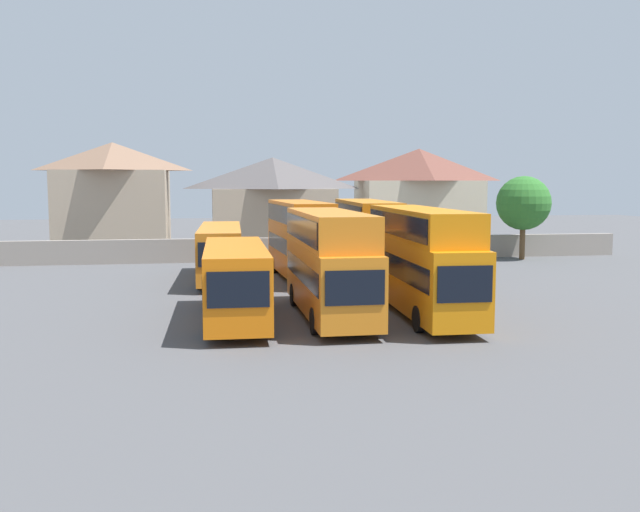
{
  "coord_description": "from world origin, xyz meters",
  "views": [
    {
      "loc": [
        -5.37,
        -29.86,
        6.09
      ],
      "look_at": [
        0.0,
        3.0,
        2.51
      ],
      "focal_mm": 38.86,
      "sensor_mm": 36.0,
      "label": 1
    }
  ],
  "objects_px": {
    "house_terrace_left": "(114,196)",
    "tree_left_of_lot": "(523,203)",
    "bus_3": "(421,255)",
    "house_terrace_centre": "(273,203)",
    "bus_1": "(235,278)",
    "bus_2": "(329,258)",
    "bus_6": "(367,234)",
    "bus_4": "(220,250)",
    "house_terrace_right": "(418,197)",
    "bus_5": "(300,235)"
  },
  "relations": [
    {
      "from": "house_terrace_left",
      "to": "tree_left_of_lot",
      "type": "relative_size",
      "value": 1.47
    },
    {
      "from": "bus_3",
      "to": "house_terrace_centre",
      "type": "distance_m",
      "value": 31.97
    },
    {
      "from": "bus_1",
      "to": "bus_2",
      "type": "height_order",
      "value": "bus_2"
    },
    {
      "from": "bus_6",
      "to": "house_terrace_left",
      "type": "bearing_deg",
      "value": -134.55
    },
    {
      "from": "bus_4",
      "to": "house_terrace_left",
      "type": "distance_m",
      "value": 21.34
    },
    {
      "from": "bus_6",
      "to": "house_terrace_right",
      "type": "relative_size",
      "value": 1.03
    },
    {
      "from": "bus_2",
      "to": "bus_6",
      "type": "bearing_deg",
      "value": 159.46
    },
    {
      "from": "bus_5",
      "to": "house_terrace_centre",
      "type": "relative_size",
      "value": 0.98
    },
    {
      "from": "bus_6",
      "to": "bus_5",
      "type": "bearing_deg",
      "value": -88.05
    },
    {
      "from": "bus_3",
      "to": "bus_4",
      "type": "bearing_deg",
      "value": -144.0
    },
    {
      "from": "house_terrace_left",
      "to": "house_terrace_right",
      "type": "bearing_deg",
      "value": 1.19
    },
    {
      "from": "house_terrace_centre",
      "to": "bus_2",
      "type": "bearing_deg",
      "value": -90.86
    },
    {
      "from": "bus_6",
      "to": "tree_left_of_lot",
      "type": "relative_size",
      "value": 1.81
    },
    {
      "from": "bus_3",
      "to": "bus_5",
      "type": "height_order",
      "value": "bus_3"
    },
    {
      "from": "bus_4",
      "to": "bus_5",
      "type": "height_order",
      "value": "bus_5"
    },
    {
      "from": "bus_6",
      "to": "house_terrace_left",
      "type": "distance_m",
      "value": 26.58
    },
    {
      "from": "house_terrace_left",
      "to": "bus_6",
      "type": "bearing_deg",
      "value": -47.22
    },
    {
      "from": "bus_5",
      "to": "bus_2",
      "type": "bearing_deg",
      "value": -4.61
    },
    {
      "from": "bus_1",
      "to": "house_terrace_right",
      "type": "xyz_separation_m",
      "value": [
        18.48,
        32.83,
        2.78
      ]
    },
    {
      "from": "bus_3",
      "to": "house_terrace_left",
      "type": "height_order",
      "value": "house_terrace_left"
    },
    {
      "from": "bus_6",
      "to": "bus_1",
      "type": "bearing_deg",
      "value": -32.01
    },
    {
      "from": "house_terrace_right",
      "to": "tree_left_of_lot",
      "type": "bearing_deg",
      "value": -67.83
    },
    {
      "from": "bus_5",
      "to": "house_terrace_centre",
      "type": "height_order",
      "value": "house_terrace_centre"
    },
    {
      "from": "bus_3",
      "to": "house_terrace_left",
      "type": "bearing_deg",
      "value": -149.84
    },
    {
      "from": "tree_left_of_lot",
      "to": "bus_6",
      "type": "bearing_deg",
      "value": -150.58
    },
    {
      "from": "bus_2",
      "to": "bus_4",
      "type": "distance_m",
      "value": 13.61
    },
    {
      "from": "bus_4",
      "to": "tree_left_of_lot",
      "type": "distance_m",
      "value": 25.13
    },
    {
      "from": "bus_6",
      "to": "house_terrace_left",
      "type": "relative_size",
      "value": 1.23
    },
    {
      "from": "bus_5",
      "to": "bus_6",
      "type": "xyz_separation_m",
      "value": [
        4.28,
        -0.05,
        0.02
      ]
    },
    {
      "from": "house_terrace_centre",
      "to": "bus_6",
      "type": "bearing_deg",
      "value": -77.61
    },
    {
      "from": "house_terrace_centre",
      "to": "tree_left_of_lot",
      "type": "bearing_deg",
      "value": -30.39
    },
    {
      "from": "bus_2",
      "to": "bus_3",
      "type": "xyz_separation_m",
      "value": [
        4.26,
        -0.04,
        0.06
      ]
    },
    {
      "from": "bus_5",
      "to": "bus_4",
      "type": "bearing_deg",
      "value": -94.61
    },
    {
      "from": "bus_3",
      "to": "bus_1",
      "type": "bearing_deg",
      "value": -87.34
    },
    {
      "from": "bus_2",
      "to": "bus_1",
      "type": "bearing_deg",
      "value": -87.16
    },
    {
      "from": "bus_1",
      "to": "bus_2",
      "type": "bearing_deg",
      "value": 94.13
    },
    {
      "from": "bus_5",
      "to": "house_terrace_right",
      "type": "bearing_deg",
      "value": 142.29
    },
    {
      "from": "bus_6",
      "to": "house_terrace_right",
      "type": "xyz_separation_m",
      "value": [
        9.62,
        20.02,
        1.92
      ]
    },
    {
      "from": "bus_1",
      "to": "house_terrace_left",
      "type": "distance_m",
      "value": 33.65
    },
    {
      "from": "bus_2",
      "to": "house_terrace_right",
      "type": "height_order",
      "value": "house_terrace_right"
    },
    {
      "from": "bus_4",
      "to": "bus_5",
      "type": "distance_m",
      "value": 5.04
    },
    {
      "from": "house_terrace_left",
      "to": "house_terrace_right",
      "type": "relative_size",
      "value": 0.83
    },
    {
      "from": "bus_6",
      "to": "house_terrace_right",
      "type": "bearing_deg",
      "value": 157.01
    },
    {
      "from": "bus_1",
      "to": "bus_3",
      "type": "distance_m",
      "value": 8.49
    },
    {
      "from": "bus_5",
      "to": "house_terrace_right",
      "type": "distance_m",
      "value": 24.41
    },
    {
      "from": "bus_1",
      "to": "tree_left_of_lot",
      "type": "relative_size",
      "value": 1.56
    },
    {
      "from": "bus_3",
      "to": "bus_6",
      "type": "relative_size",
      "value": 0.98
    },
    {
      "from": "bus_5",
      "to": "house_terrace_left",
      "type": "distance_m",
      "value": 23.85
    },
    {
      "from": "house_terrace_left",
      "to": "house_terrace_centre",
      "type": "xyz_separation_m",
      "value": [
        13.81,
        -0.36,
        -0.61
      ]
    },
    {
      "from": "bus_3",
      "to": "bus_2",
      "type": "bearing_deg",
      "value": -89.1
    }
  ]
}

